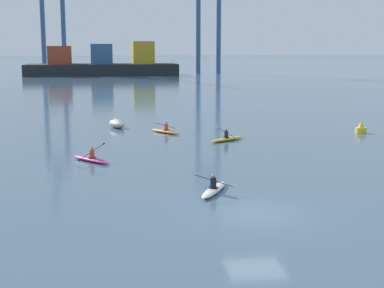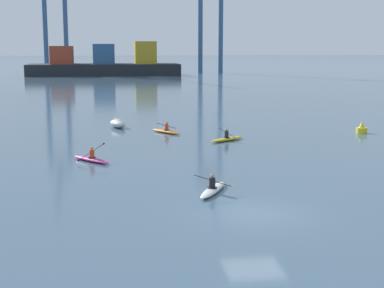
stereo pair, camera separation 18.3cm
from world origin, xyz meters
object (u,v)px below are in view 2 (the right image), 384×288
object	(u,v)px
capsized_dinghy	(118,124)
kayak_magenta	(91,159)
gantry_crane_west	(54,4)
kayak_orange	(166,131)
kayak_white	(213,189)
container_barge	(105,64)
kayak_yellow	(227,139)
channel_buoy	(362,129)

from	to	relation	value
capsized_dinghy	kayak_magenta	distance (m)	14.86
gantry_crane_west	kayak_magenta	size ratio (longest dim) A/B	11.53
kayak_magenta	capsized_dinghy	bearing A→B (deg)	83.00
gantry_crane_west	kayak_orange	bearing A→B (deg)	-80.26
kayak_magenta	kayak_white	world-z (taller)	kayak_magenta
kayak_magenta	container_barge	bearing A→B (deg)	90.05
capsized_dinghy	kayak_magenta	bearing A→B (deg)	-97.00
capsized_dinghy	gantry_crane_west	bearing A→B (deg)	97.99
gantry_crane_west	kayak_white	size ratio (longest dim) A/B	10.56
kayak_yellow	kayak_white	world-z (taller)	kayak_yellow
container_barge	kayak_magenta	world-z (taller)	container_barge
capsized_dinghy	channel_buoy	size ratio (longest dim) A/B	2.81
gantry_crane_west	kayak_orange	world-z (taller)	gantry_crane_west
container_barge	capsized_dinghy	bearing A→B (deg)	-88.80
container_barge	kayak_yellow	xyz separation A→B (m)	(10.05, -99.35, -2.49)
capsized_dinghy	kayak_orange	size ratio (longest dim) A/B	0.90
container_barge	kayak_magenta	xyz separation A→B (m)	(0.09, -105.82, -2.49)
container_barge	kayak_yellow	world-z (taller)	container_barge
channel_buoy	kayak_white	xyz separation A→B (m)	(-15.54, -17.26, -0.19)
gantry_crane_west	kayak_orange	distance (m)	111.79
kayak_magenta	kayak_yellow	world-z (taller)	kayak_magenta
capsized_dinghy	kayak_orange	bearing A→B (deg)	-43.59
kayak_orange	channel_buoy	bearing A→B (deg)	-8.22
kayak_orange	container_barge	bearing A→B (deg)	93.51
gantry_crane_west	kayak_white	world-z (taller)	gantry_crane_west
container_barge	capsized_dinghy	distance (m)	91.12
channel_buoy	kayak_orange	size ratio (longest dim) A/B	0.32
gantry_crane_west	kayak_orange	size ratio (longest dim) A/B	11.09
kayak_white	kayak_yellow	bearing A→B (deg)	75.86
kayak_orange	kayak_yellow	xyz separation A→B (m)	(4.23, -4.55, 0.00)
container_barge	kayak_orange	world-z (taller)	container_barge
gantry_crane_west	capsized_dinghy	bearing A→B (deg)	-82.01
capsized_dinghy	kayak_magenta	xyz separation A→B (m)	(-1.81, -14.75, -0.18)
channel_buoy	kayak_magenta	xyz separation A→B (m)	(-21.71, -8.71, -0.19)
kayak_magenta	kayak_orange	distance (m)	12.42
kayak_yellow	kayak_orange	bearing A→B (deg)	132.91
kayak_white	container_barge	bearing A→B (deg)	93.13
kayak_yellow	kayak_white	bearing A→B (deg)	-104.14
kayak_magenta	kayak_white	distance (m)	10.55
kayak_white	channel_buoy	bearing A→B (deg)	48.01
container_barge	kayak_white	xyz separation A→B (m)	(6.26, -114.37, -2.49)
kayak_magenta	kayak_white	xyz separation A→B (m)	(6.17, -8.55, 0.00)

